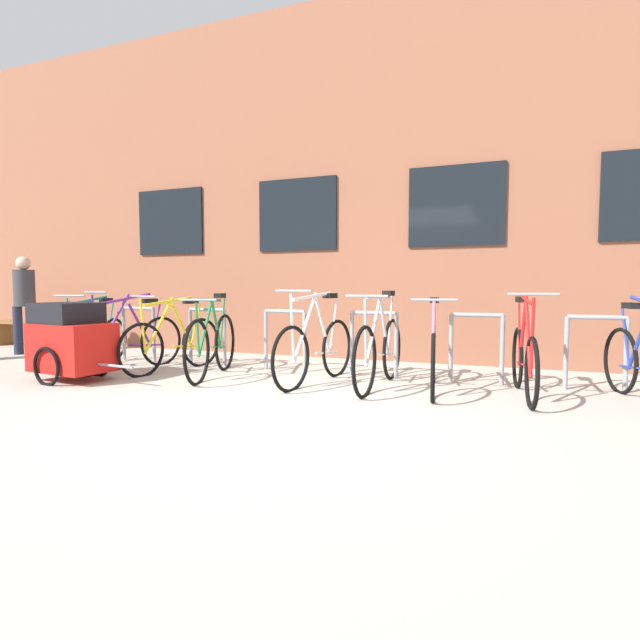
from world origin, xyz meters
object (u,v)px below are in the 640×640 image
at_px(bicycle_silver, 380,350).
at_px(wooden_bench, 27,328).
at_px(bicycle_green, 212,344).
at_px(bike_trailer, 71,340).
at_px(bicycle_purple, 130,341).
at_px(bicycle_teal, 93,339).
at_px(bicycle_yellow, 173,342).
at_px(person_by_bench, 25,298).
at_px(bicycle_red, 524,359).
at_px(bicycle_white, 316,348).
at_px(bicycle_pink, 433,355).

xyz_separation_m(bicycle_silver, wooden_bench, (-7.00, 1.26, -0.06)).
distance_m(bicycle_green, bike_trailer, 1.62).
distance_m(bicycle_purple, wooden_bench, 3.89).
height_order(bicycle_teal, wooden_bench, bicycle_teal).
height_order(bicycle_yellow, person_by_bench, person_by_bench).
bearing_deg(bike_trailer, bicycle_silver, 15.20).
bearing_deg(bicycle_silver, bicycle_purple, -178.10).
relative_size(bicycle_green, person_by_bench, 1.08).
distance_m(bicycle_red, bicycle_silver, 1.47).
bearing_deg(bicycle_red, bicycle_purple, -178.14).
xyz_separation_m(bicycle_red, bicycle_white, (-2.21, -0.09, 0.02)).
height_order(bicycle_green, wooden_bench, bicycle_green).
distance_m(bike_trailer, wooden_bench, 4.17).
bearing_deg(bicycle_green, wooden_bench, 164.33).
height_order(bicycle_pink, bicycle_teal, bicycle_teal).
bearing_deg(bicycle_white, bicycle_green, -176.89).
bearing_deg(person_by_bench, bicycle_yellow, -8.41).
bearing_deg(bicycle_pink, bicycle_purple, -177.92).
distance_m(bicycle_yellow, bicycle_white, 2.04).
bearing_deg(bicycle_yellow, bike_trailer, -125.39).
bearing_deg(bicycle_red, bicycle_green, -177.41).
xyz_separation_m(bicycle_silver, bike_trailer, (-3.47, -0.94, 0.07)).
bearing_deg(bike_trailer, bicycle_yellow, 54.61).
height_order(bicycle_silver, person_by_bench, person_by_bench).
bearing_deg(bike_trailer, wooden_bench, 147.97).
bearing_deg(bicycle_silver, wooden_bench, 169.76).
bearing_deg(bicycle_purple, bicycle_pink, 2.08).
bearing_deg(bicycle_purple, wooden_bench, 159.26).
relative_size(bicycle_white, person_by_bench, 1.09).
bearing_deg(bicycle_yellow, bicycle_pink, -0.02).
relative_size(bicycle_red, bicycle_silver, 0.92).
relative_size(bicycle_pink, bicycle_purple, 1.00).
xyz_separation_m(bicycle_green, bicycle_white, (1.34, 0.07, -0.01)).
height_order(bicycle_red, bicycle_teal, bicycle_red).
bearing_deg(wooden_bench, bike_trailer, -32.03).
bearing_deg(bicycle_purple, bicycle_green, -0.16).
distance_m(bicycle_white, bicycle_silver, 0.74).
bearing_deg(bicycle_silver, bicycle_white, -176.74).
distance_m(bicycle_purple, bike_trailer, 0.84).
relative_size(bicycle_purple, bike_trailer, 1.16).
height_order(bicycle_red, bike_trailer, bicycle_red).
bearing_deg(bicycle_white, bicycle_purple, -178.49).
distance_m(bicycle_teal, bike_trailer, 1.20).
bearing_deg(bicycle_red, wooden_bench, 171.81).
bearing_deg(bicycle_teal, bicycle_silver, -0.53).
bearing_deg(bicycle_yellow, wooden_bench, 163.74).
xyz_separation_m(bicycle_white, wooden_bench, (-6.26, 1.31, -0.06)).
xyz_separation_m(bicycle_silver, bicycle_teal, (-4.15, 0.04, -0.04)).
relative_size(bicycle_white, bicycle_teal, 1.05).
relative_size(bicycle_white, bike_trailer, 1.18).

